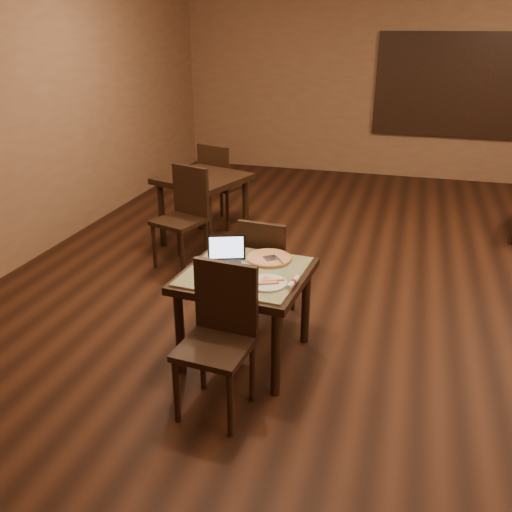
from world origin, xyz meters
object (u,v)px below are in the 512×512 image
(chair_main_near, at_px, (220,331))
(other_table_b_chair_near, at_px, (185,211))
(chair_main_far, at_px, (266,265))
(laptop, at_px, (224,256))
(pizza_pan, at_px, (269,260))
(other_table_b_chair_far, at_px, (219,181))
(tiled_table, at_px, (245,283))
(other_table_b, at_px, (203,188))

(chair_main_near, relative_size, other_table_b_chair_near, 0.96)
(chair_main_far, bearing_deg, laptop, 75.06)
(chair_main_near, bearing_deg, laptop, 111.42)
(pizza_pan, xyz_separation_m, other_table_b_chair_near, (-1.30, 1.34, -0.15))
(chair_main_near, relative_size, laptop, 3.04)
(chair_main_near, relative_size, other_table_b_chair_far, 0.96)
(other_table_b_chair_far, bearing_deg, pizza_pan, 135.35)
(chair_main_near, height_order, other_table_b_chair_near, other_table_b_chair_near)
(tiled_table, distance_m, other_table_b, 2.53)
(chair_main_far, relative_size, pizza_pan, 2.61)
(tiled_table, relative_size, laptop, 2.87)
(tiled_table, bearing_deg, chair_main_near, -84.65)
(pizza_pan, bearing_deg, tiled_table, -116.57)
(chair_main_far, height_order, other_table_b_chair_near, other_table_b_chair_near)
(laptop, bearing_deg, chair_main_near, -93.74)
(laptop, height_order, other_table_b, laptop)
(pizza_pan, xyz_separation_m, other_table_b_chair_far, (-1.36, 2.62, -0.15))
(other_table_b, bearing_deg, chair_main_near, -48.80)
(chair_main_near, bearing_deg, other_table_b, 118.29)
(laptop, height_order, other_table_b_chair_near, other_table_b_chair_near)
(tiled_table, distance_m, laptop, 0.27)
(laptop, bearing_deg, tiled_table, -45.96)
(pizza_pan, relative_size, other_table_b, 0.33)
(chair_main_near, distance_m, laptop, 0.77)
(tiled_table, bearing_deg, laptop, 158.81)
(chair_main_near, bearing_deg, other_table_b_chair_far, 114.79)
(chair_main_near, xyz_separation_m, chair_main_far, (-0.02, 1.22, -0.05))
(other_table_b, bearing_deg, other_table_b_chair_far, 110.53)
(other_table_b, bearing_deg, laptop, -46.66)
(tiled_table, relative_size, other_table_b, 0.88)
(tiled_table, distance_m, other_table_b_chair_near, 1.98)
(tiled_table, bearing_deg, other_table_b_chair_near, 131.33)
(pizza_pan, xyz_separation_m, other_table_b, (-1.33, 1.98, -0.07))
(chair_main_near, distance_m, other_table_b_chair_near, 2.49)
(chair_main_far, distance_m, other_table_b_chair_far, 2.56)
(chair_main_far, xyz_separation_m, other_table_b, (-1.20, 1.60, 0.15))
(chair_main_far, bearing_deg, other_table_b_chair_far, -55.84)
(other_table_b, bearing_deg, tiled_table, -43.50)
(chair_main_far, relative_size, other_table_b_chair_near, 0.89)
(other_table_b, relative_size, other_table_b_chair_near, 1.04)
(laptop, distance_m, other_table_b_chair_far, 2.96)
(chair_main_far, distance_m, pizza_pan, 0.45)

